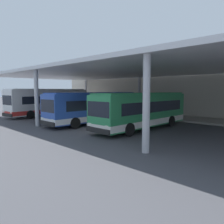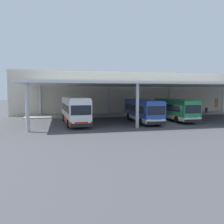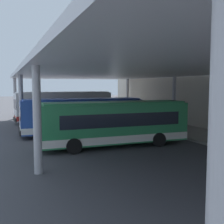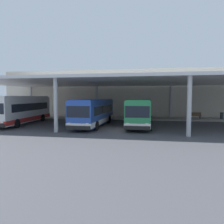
{
  "view_description": "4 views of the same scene",
  "coord_description": "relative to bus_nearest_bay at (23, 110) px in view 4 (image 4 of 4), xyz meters",
  "views": [
    {
      "loc": [
        12.67,
        -11.91,
        3.39
      ],
      "look_at": [
        -1.23,
        2.55,
        1.33
      ],
      "focal_mm": 34.0,
      "sensor_mm": 36.0,
      "label": 1
    },
    {
      "loc": [
        -14.98,
        -27.65,
        4.27
      ],
      "look_at": [
        -7.65,
        4.54,
        1.32
      ],
      "focal_mm": 35.91,
      "sensor_mm": 36.0,
      "label": 2
    },
    {
      "loc": [
        19.97,
        -4.02,
        4.29
      ],
      "look_at": [
        -3.18,
        5.02,
        1.95
      ],
      "focal_mm": 45.01,
      "sensor_mm": 36.0,
      "label": 3
    },
    {
      "loc": [
        2.75,
        -21.37,
        3.43
      ],
      "look_at": [
        -1.45,
        2.14,
        1.72
      ],
      "focal_mm": 33.4,
      "sensor_mm": 36.0,
      "label": 4
    }
  ],
  "objects": [
    {
      "name": "trash_bin",
      "position": [
        26.56,
        8.82,
        -1.16
      ],
      "size": [
        0.52,
        0.52,
        0.98
      ],
      "color": "#33383D",
      "rests_on": "platform_kerb"
    },
    {
      "name": "bench_waiting",
      "position": [
        22.84,
        9.0,
        -1.18
      ],
      "size": [
        1.8,
        0.45,
        0.92
      ],
      "color": "brown",
      "rests_on": "platform_kerb"
    },
    {
      "name": "bus_nearest_bay",
      "position": [
        0.0,
        0.0,
        0.0
      ],
      "size": [
        3.32,
        11.48,
        3.57
      ],
      "color": "white",
      "rests_on": "ground"
    },
    {
      "name": "bus_second_bay",
      "position": [
        9.52,
        -0.36,
        -0.19
      ],
      "size": [
        2.9,
        10.59,
        3.17
      ],
      "color": "#284CA8",
      "rests_on": "ground"
    },
    {
      "name": "bus_middle_bay",
      "position": [
        14.97,
        0.5,
        -0.19
      ],
      "size": [
        2.84,
        10.57,
        3.17
      ],
      "color": "#28844C",
      "rests_on": "ground"
    },
    {
      "name": "canopy_shelter",
      "position": [
        13.22,
        2.69,
        3.47
      ],
      "size": [
        40.0,
        17.0,
        5.55
      ],
      "color": "silver",
      "rests_on": "ground"
    },
    {
      "name": "ground_plane",
      "position": [
        13.22,
        -2.81,
        -1.84
      ],
      "size": [
        200.0,
        200.0,
        0.0
      ],
      "primitive_type": "plane",
      "color": "#47474C"
    },
    {
      "name": "platform_kerb",
      "position": [
        13.22,
        8.94,
        -1.75
      ],
      "size": [
        42.0,
        4.5,
        0.18
      ],
      "primitive_type": "cube",
      "color": "#A39E93",
      "rests_on": "ground"
    },
    {
      "name": "station_building_facade",
      "position": [
        13.22,
        12.19,
        2.26
      ],
      "size": [
        48.0,
        1.6,
        8.19
      ],
      "primitive_type": "cube",
      "color": "beige",
      "rests_on": "ground"
    }
  ]
}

